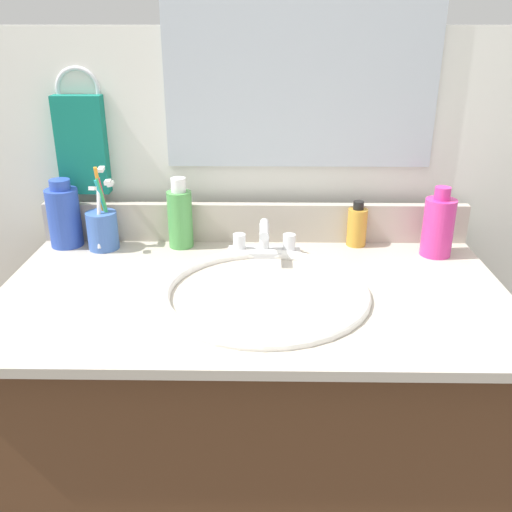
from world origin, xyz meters
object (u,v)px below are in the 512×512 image
object	(u,v)px
bottle_oil_amber	(357,226)
faucet	(264,244)
hand_towel	(82,145)
bottle_shampoo_blue	(64,216)
bottle_toner_green	(180,217)
bottle_soap_pink	(438,226)
cup_blue_plastic	(103,227)

from	to	relation	value
bottle_oil_amber	faucet	bearing A→B (deg)	-162.12
hand_towel	faucet	distance (m)	0.47
bottle_shampoo_blue	bottle_toner_green	bearing A→B (deg)	-0.39
bottle_toner_green	bottle_oil_amber	bearing A→B (deg)	1.86
bottle_soap_pink	cup_blue_plastic	world-z (taller)	cup_blue_plastic
hand_towel	bottle_oil_amber	world-z (taller)	hand_towel
hand_towel	bottle_soap_pink	world-z (taller)	hand_towel
cup_blue_plastic	bottle_soap_pink	bearing A→B (deg)	-2.03
hand_towel	bottle_oil_amber	size ratio (longest dim) A/B	2.09
bottle_toner_green	hand_towel	bearing A→B (deg)	164.91
hand_towel	bottle_toner_green	size ratio (longest dim) A/B	1.37
bottle_toner_green	faucet	bearing A→B (deg)	-16.21
faucet	bottle_soap_pink	world-z (taller)	bottle_soap_pink
cup_blue_plastic	bottle_shampoo_blue	bearing A→B (deg)	168.52
bottle_soap_pink	hand_towel	bearing A→B (deg)	172.58
bottle_shampoo_blue	cup_blue_plastic	xyz separation A→B (m)	(0.09, -0.02, -0.02)
hand_towel	cup_blue_plastic	size ratio (longest dim) A/B	1.16
bottle_oil_amber	cup_blue_plastic	world-z (taller)	cup_blue_plastic
bottle_shampoo_blue	bottle_oil_amber	bearing A→B (deg)	0.97
hand_towel	bottle_shampoo_blue	xyz separation A→B (m)	(-0.04, -0.06, -0.15)
hand_towel	bottle_toner_green	world-z (taller)	hand_towel
hand_towel	faucet	bearing A→B (deg)	-15.61
bottle_shampoo_blue	bottle_soap_pink	bearing A→B (deg)	-3.08
hand_towel	bottle_oil_amber	xyz separation A→B (m)	(0.63, -0.05, -0.17)
bottle_oil_amber	bottle_toner_green	distance (m)	0.40
hand_towel	bottle_soap_pink	xyz separation A→B (m)	(0.79, -0.10, -0.15)
hand_towel	bottle_toner_green	bearing A→B (deg)	-15.09
bottle_shampoo_blue	cup_blue_plastic	distance (m)	0.10
hand_towel	cup_blue_plastic	world-z (taller)	hand_towel
faucet	bottle_soap_pink	bearing A→B (deg)	1.88
bottle_toner_green	bottle_shampoo_blue	distance (m)	0.26
bottle_soap_pink	cup_blue_plastic	bearing A→B (deg)	177.97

